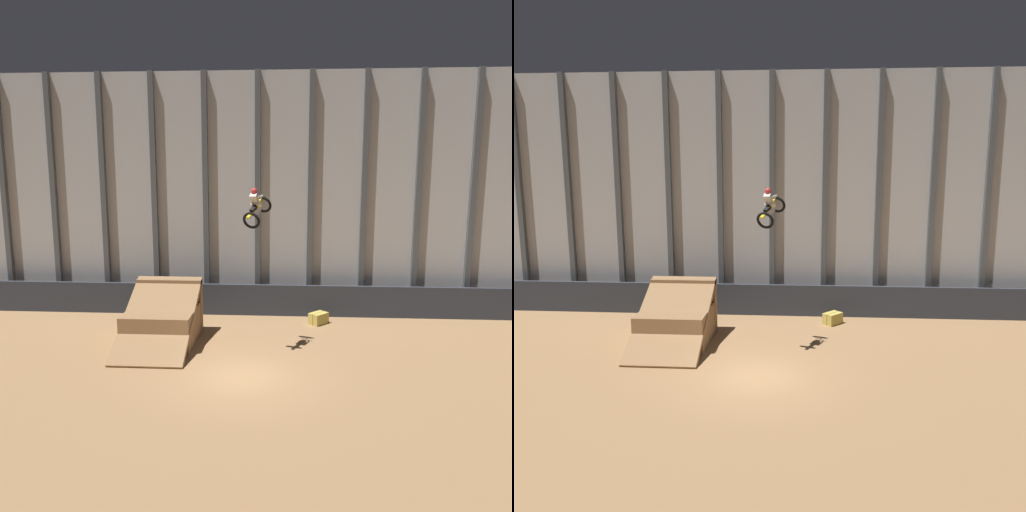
{
  "view_description": "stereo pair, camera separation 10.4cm",
  "coord_description": "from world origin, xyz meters",
  "views": [
    {
      "loc": [
        1.61,
        -17.33,
        7.59
      ],
      "look_at": [
        0.22,
        4.23,
        3.82
      ],
      "focal_mm": 35.0,
      "sensor_mm": 36.0,
      "label": 1
    },
    {
      "loc": [
        1.72,
        -17.32,
        7.59
      ],
      "look_at": [
        0.22,
        4.23,
        3.82
      ],
      "focal_mm": 35.0,
      "sensor_mm": 36.0,
      "label": 2
    }
  ],
  "objects": [
    {
      "name": "lower_barrier",
      "position": [
        0.0,
        7.97,
        0.82
      ],
      "size": [
        31.36,
        0.2,
        1.65
      ],
      "color": "#2D333D",
      "rests_on": "ground_plane"
    },
    {
      "name": "rider_bike_solo",
      "position": [
        0.33,
        2.83,
        6.06
      ],
      "size": [
        1.22,
        1.9,
        1.67
      ],
      "rotation": [
        0.4,
        0.0,
        -0.32
      ],
      "color": "black"
    },
    {
      "name": "arena_back_wall",
      "position": [
        -0.0,
        9.19,
        6.28
      ],
      "size": [
        32.0,
        0.4,
        12.56
      ],
      "color": "silver",
      "rests_on": "ground_plane"
    },
    {
      "name": "hay_bale_trackside",
      "position": [
        3.17,
        6.69,
        0.28
      ],
      "size": [
        1.06,
        1.07,
        0.57
      ],
      "rotation": [
        0.0,
        0.0,
        0.81
      ],
      "color": "#CCB751",
      "rests_on": "ground_plane"
    },
    {
      "name": "dirt_ramp",
      "position": [
        -3.9,
        3.84,
        0.92
      ],
      "size": [
        3.04,
        4.87,
        2.69
      ],
      "color": "#966F48",
      "rests_on": "ground_plane"
    },
    {
      "name": "ground_plane",
      "position": [
        0.0,
        0.0,
        0.0
      ],
      "size": [
        60.0,
        60.0,
        0.0
      ],
      "primitive_type": "plane",
      "color": "#9E754C"
    }
  ]
}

